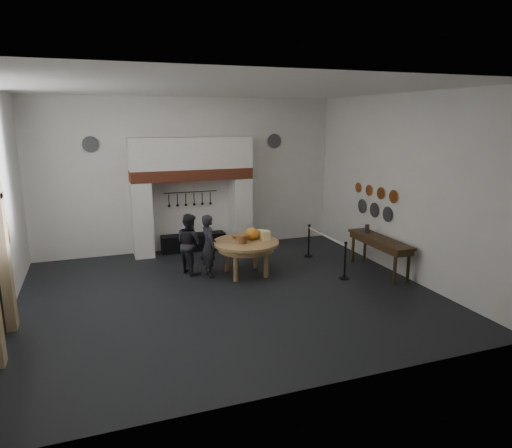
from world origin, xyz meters
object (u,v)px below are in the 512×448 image
object	(u,v)px
visitor_far	(190,244)
side_table	(380,239)
barrier_post_near	(345,261)
iron_range	(194,242)
visitor_near	(209,246)
barrier_post_far	(309,241)
work_table	(246,243)

from	to	relation	value
visitor_far	side_table	world-z (taller)	visitor_far
side_table	barrier_post_near	bearing A→B (deg)	-170.32
iron_range	visitor_far	xyz separation A→B (m)	(-0.52, -2.00, 0.53)
visitor_near	side_table	size ratio (longest dim) A/B	0.72
iron_range	side_table	world-z (taller)	side_table
barrier_post_far	visitor_near	bearing A→B (deg)	-168.16
visitor_far	side_table	xyz separation A→B (m)	(4.62, -1.56, 0.09)
barrier_post_near	visitor_far	bearing A→B (deg)	153.45
iron_range	barrier_post_far	distance (m)	3.47
work_table	barrier_post_far	xyz separation A→B (m)	(2.19, 0.86, -0.39)
work_table	visitor_near	size ratio (longest dim) A/B	1.05
visitor_far	barrier_post_far	distance (m)	3.53
visitor_near	barrier_post_far	world-z (taller)	visitor_near
iron_range	barrier_post_near	distance (m)	4.80
work_table	visitor_near	world-z (taller)	visitor_near
work_table	barrier_post_near	world-z (taller)	barrier_post_near
visitor_near	side_table	xyz separation A→B (m)	(4.22, -1.16, 0.08)
work_table	side_table	world-z (taller)	side_table
work_table	visitor_far	distance (m)	1.44
visitor_far	barrier_post_far	bearing A→B (deg)	-108.22
visitor_far	barrier_post_near	distance (m)	3.93
visitor_near	barrier_post_near	bearing A→B (deg)	-120.45
barrier_post_near	iron_range	bearing A→B (deg)	128.53
side_table	visitor_near	bearing A→B (deg)	164.61
barrier_post_near	barrier_post_far	bearing A→B (deg)	90.00
work_table	side_table	bearing A→B (deg)	-16.09
barrier_post_near	side_table	bearing A→B (deg)	9.68
barrier_post_far	work_table	bearing A→B (deg)	-158.70
side_table	barrier_post_near	size ratio (longest dim) A/B	2.44
iron_range	visitor_near	world-z (taller)	visitor_near
work_table	visitor_near	bearing A→B (deg)	167.23
side_table	barrier_post_far	bearing A→B (deg)	121.61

